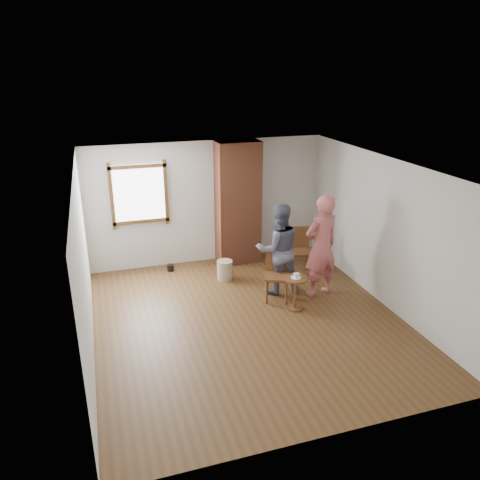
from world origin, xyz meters
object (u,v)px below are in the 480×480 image
(dining_chair_left, at_px, (277,272))
(man, at_px, (278,249))
(dining_chair_right, at_px, (299,248))
(side_table, at_px, (296,288))
(person_pink, at_px, (321,246))
(stoneware_crock, at_px, (225,270))

(dining_chair_left, xyz_separation_m, man, (0.11, 0.24, 0.34))
(dining_chair_right, bearing_deg, man, -125.13)
(dining_chair_right, xyz_separation_m, side_table, (-0.70, -1.40, -0.13))
(dining_chair_left, height_order, person_pink, person_pink)
(dining_chair_left, distance_m, side_table, 0.52)
(dining_chair_left, height_order, side_table, dining_chair_left)
(dining_chair_right, bearing_deg, side_table, -103.92)
(man, bearing_deg, person_pink, 157.68)
(dining_chair_left, height_order, man, man)
(person_pink, bearing_deg, side_table, 17.68)
(stoneware_crock, height_order, side_table, side_table)
(stoneware_crock, height_order, dining_chair_left, dining_chair_left)
(dining_chair_left, relative_size, side_table, 1.55)
(dining_chair_right, relative_size, person_pink, 0.50)
(dining_chair_right, bearing_deg, stoneware_crock, -171.82)
(side_table, bearing_deg, stoneware_crock, 119.20)
(dining_chair_right, height_order, person_pink, person_pink)
(man, relative_size, person_pink, 0.90)
(dining_chair_left, bearing_deg, side_table, -49.88)
(dining_chair_right, distance_m, man, 1.05)
(man, bearing_deg, dining_chair_right, -133.14)
(dining_chair_right, distance_m, side_table, 1.57)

